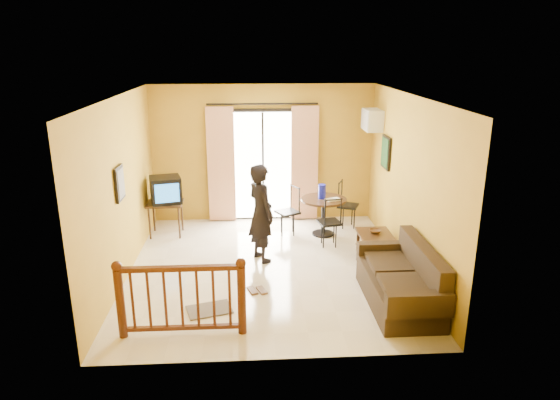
{
  "coord_description": "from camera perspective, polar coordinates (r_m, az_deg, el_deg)",
  "views": [
    {
      "loc": [
        -0.27,
        -7.52,
        3.52
      ],
      "look_at": [
        0.21,
        0.2,
        1.12
      ],
      "focal_mm": 32.0,
      "sensor_mm": 36.0,
      "label": 1
    }
  ],
  "objects": [
    {
      "name": "standing_person",
      "position": [
        8.34,
        -2.2,
        -1.5
      ],
      "size": [
        0.64,
        0.73,
        1.68
      ],
      "primitive_type": "imported",
      "rotation": [
        0.0,
        0.0,
        2.06
      ],
      "color": "black",
      "rests_on": "ground"
    },
    {
      "name": "stair_balustrade",
      "position": [
        6.41,
        -11.24,
        -10.57
      ],
      "size": [
        1.63,
        0.13,
        1.04
      ],
      "color": "#471E0F",
      "rests_on": "ground"
    },
    {
      "name": "room_shell",
      "position": [
        7.74,
        -1.47,
        3.68
      ],
      "size": [
        5.0,
        5.0,
        5.0
      ],
      "color": "white",
      "rests_on": "ground"
    },
    {
      "name": "ground",
      "position": [
        8.31,
        -1.38,
        -7.82
      ],
      "size": [
        5.0,
        5.0,
        0.0
      ],
      "primitive_type": "plane",
      "color": "beige",
      "rests_on": "ground"
    },
    {
      "name": "air_conditioner",
      "position": [
        9.85,
        10.48,
        8.99
      ],
      "size": [
        0.31,
        0.6,
        0.4
      ],
      "color": "white",
      "rests_on": "room_shell"
    },
    {
      "name": "tv_table",
      "position": [
        9.78,
        -12.98,
        -0.69
      ],
      "size": [
        0.66,
        0.55,
        0.66
      ],
      "color": "black",
      "rests_on": "ground"
    },
    {
      "name": "bowl",
      "position": [
        8.7,
        10.8,
        -3.54
      ],
      "size": [
        0.26,
        0.26,
        0.06
      ],
      "primitive_type": "imported",
      "rotation": [
        0.0,
        0.0,
        0.38
      ],
      "color": "#53351C",
      "rests_on": "coffee_table"
    },
    {
      "name": "dining_table",
      "position": [
        9.58,
        5.01,
        -0.71
      ],
      "size": [
        0.87,
        0.87,
        0.73
      ],
      "color": "black",
      "rests_on": "ground"
    },
    {
      "name": "serving_tray",
      "position": [
        9.46,
        6.08,
        0.06
      ],
      "size": [
        0.33,
        0.27,
        0.02
      ],
      "primitive_type": "cube",
      "rotation": [
        0.0,
        0.0,
        0.38
      ],
      "color": "beige",
      "rests_on": "dining_table"
    },
    {
      "name": "sandals",
      "position": [
        7.59,
        -2.64,
        -10.28
      ],
      "size": [
        0.32,
        0.27,
        0.03
      ],
      "color": "#53351C",
      "rests_on": "ground"
    },
    {
      "name": "picture_left",
      "position": [
        7.83,
        -17.85,
        1.83
      ],
      "size": [
        0.05,
        0.42,
        0.52
      ],
      "color": "black",
      "rests_on": "room_shell"
    },
    {
      "name": "coffee_table",
      "position": [
        8.6,
        11.03,
        -5.08
      ],
      "size": [
        0.56,
        1.01,
        0.45
      ],
      "color": "black",
      "rests_on": "ground"
    },
    {
      "name": "water_jug",
      "position": [
        9.5,
        4.82,
        0.97
      ],
      "size": [
        0.15,
        0.15,
        0.28
      ],
      "primitive_type": "cylinder",
      "color": "#1419BE",
      "rests_on": "dining_table"
    },
    {
      "name": "balcony_door",
      "position": [
        10.23,
        -1.95,
        4.06
      ],
      "size": [
        2.25,
        0.14,
        2.46
      ],
      "color": "black",
      "rests_on": "ground"
    },
    {
      "name": "doormat",
      "position": [
        7.16,
        -8.07,
        -12.29
      ],
      "size": [
        0.69,
        0.55,
        0.02
      ],
      "primitive_type": "cube",
      "rotation": [
        0.0,
        0.0,
        0.28
      ],
      "color": "#5A5148",
      "rests_on": "ground"
    },
    {
      "name": "botanical_print",
      "position": [
        9.35,
        11.99,
        5.35
      ],
      "size": [
        0.05,
        0.5,
        0.6
      ],
      "color": "black",
      "rests_on": "room_shell"
    },
    {
      "name": "television",
      "position": [
        9.68,
        -12.93,
        1.15
      ],
      "size": [
        0.66,
        0.62,
        0.5
      ],
      "rotation": [
        0.0,
        0.0,
        0.26
      ],
      "color": "black",
      "rests_on": "tv_table"
    },
    {
      "name": "sofa",
      "position": [
        7.32,
        13.89,
        -9.17
      ],
      "size": [
        0.85,
        1.82,
        0.87
      ],
      "rotation": [
        0.0,
        0.0,
        0.0
      ],
      "color": "#2E2112",
      "rests_on": "ground"
    },
    {
      "name": "dining_chairs",
      "position": [
        9.73,
        4.73,
        -4.01
      ],
      "size": [
        1.77,
        1.45,
        0.95
      ],
      "color": "black",
      "rests_on": "ground"
    }
  ]
}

